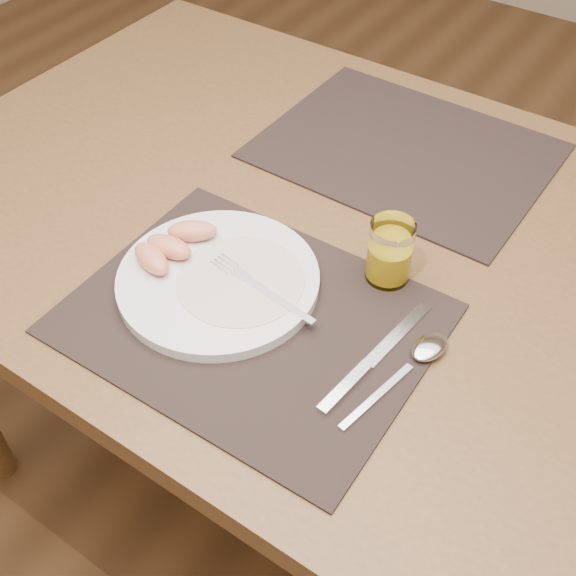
# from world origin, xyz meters

# --- Properties ---
(ground) EXTENTS (5.00, 5.00, 0.00)m
(ground) POSITION_xyz_m (0.00, 0.00, 0.00)
(ground) COLOR #55371D
(ground) RESTS_ON ground
(table) EXTENTS (1.40, 0.90, 0.75)m
(table) POSITION_xyz_m (0.00, 0.00, 0.67)
(table) COLOR brown
(table) RESTS_ON ground
(placemat_near) EXTENTS (0.46, 0.36, 0.00)m
(placemat_near) POSITION_xyz_m (-0.01, -0.22, 0.75)
(placemat_near) COLOR black
(placemat_near) RESTS_ON table
(placemat_far) EXTENTS (0.45, 0.35, 0.00)m
(placemat_far) POSITION_xyz_m (-0.02, 0.22, 0.75)
(placemat_far) COLOR black
(placemat_far) RESTS_ON table
(plate) EXTENTS (0.27, 0.27, 0.02)m
(plate) POSITION_xyz_m (-0.08, -0.20, 0.76)
(plate) COLOR white
(plate) RESTS_ON placemat_near
(plate_dressing) EXTENTS (0.17, 0.17, 0.00)m
(plate_dressing) POSITION_xyz_m (-0.05, -0.19, 0.77)
(plate_dressing) COLOR white
(plate_dressing) RESTS_ON plate
(fork) EXTENTS (0.18, 0.04, 0.00)m
(fork) POSITION_xyz_m (-0.03, -0.18, 0.77)
(fork) COLOR silver
(fork) RESTS_ON plate
(knife) EXTENTS (0.04, 0.22, 0.01)m
(knife) POSITION_xyz_m (0.16, -0.20, 0.76)
(knife) COLOR silver
(knife) RESTS_ON placemat_near
(spoon) EXTENTS (0.06, 0.19, 0.01)m
(spoon) POSITION_xyz_m (0.20, -0.15, 0.76)
(spoon) COLOR silver
(spoon) RESTS_ON placemat_near
(juice_glass) EXTENTS (0.06, 0.06, 0.09)m
(juice_glass) POSITION_xyz_m (0.10, -0.06, 0.79)
(juice_glass) COLOR white
(juice_glass) RESTS_ON placemat_near
(grapefruit_wedges) EXTENTS (0.08, 0.13, 0.03)m
(grapefruit_wedges) POSITION_xyz_m (-0.16, -0.20, 0.78)
(grapefruit_wedges) COLOR #EA865F
(grapefruit_wedges) RESTS_ON plate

